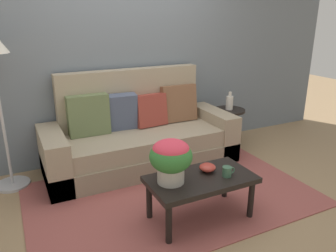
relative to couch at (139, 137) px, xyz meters
name	(u,v)px	position (x,y,z in m)	size (l,w,h in m)	color
ground_plane	(169,192)	(0.01, -0.78, -0.34)	(14.00, 14.00, 0.00)	#997A56
wall_back	(124,50)	(0.01, 0.45, 0.99)	(6.40, 0.12, 2.68)	slate
area_rug	(171,195)	(0.01, -0.84, -0.34)	(2.79, 1.79, 0.01)	#994C47
couch	(139,137)	(0.00, 0.00, 0.00)	(2.25, 0.86, 1.13)	gray
coffee_table	(201,183)	(0.06, -1.30, 0.01)	(0.93, 0.51, 0.41)	black
side_table	(229,121)	(1.33, 0.02, 0.02)	(0.42, 0.42, 0.52)	black
potted_plant	(171,157)	(-0.21, -1.27, 0.29)	(0.36, 0.36, 0.38)	#B7B2A8
coffee_mug	(227,172)	(0.27, -1.39, 0.11)	(0.12, 0.08, 0.09)	#3D664C
snack_bowl	(208,167)	(0.17, -1.24, 0.10)	(0.15, 0.15, 0.07)	#B2382D
table_vase	(230,102)	(1.32, 0.02, 0.28)	(0.09, 0.09, 0.24)	silver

